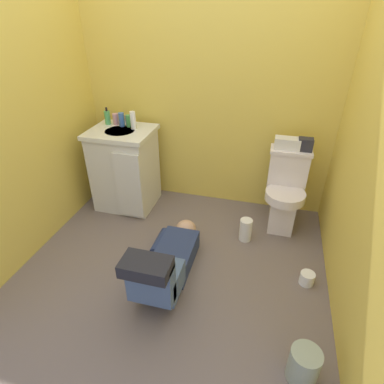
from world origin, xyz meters
TOP-DOWN VIEW (x-y plane):
  - ground_plane at (0.00, 0.00)m, footprint 2.90×3.08m
  - wall_back at (0.00, 1.08)m, footprint 2.56×0.08m
  - wall_left at (-1.24, 0.00)m, footprint 0.08×2.08m
  - wall_right at (1.24, 0.00)m, footprint 0.08×2.08m
  - toilet at (0.82, 0.73)m, footprint 0.36×0.46m
  - vanity_cabinet at (-0.75, 0.70)m, footprint 0.60×0.53m
  - faucet at (-0.75, 0.85)m, footprint 0.02×0.02m
  - person_plumber at (-0.00, -0.23)m, footprint 0.39×1.06m
  - tissue_box at (0.78, 0.83)m, footprint 0.22×0.11m
  - toiletry_bag at (0.93, 0.83)m, footprint 0.12×0.09m
  - soap_dispenser at (-0.94, 0.83)m, footprint 0.06×0.06m
  - bottle_pink at (-0.86, 0.84)m, footprint 0.05×0.05m
  - bottle_blue at (-0.78, 0.81)m, footprint 0.05×0.05m
  - bottle_green at (-0.71, 0.81)m, footprint 0.06×0.06m
  - bottle_white at (-0.65, 0.77)m, footprint 0.05×0.05m
  - trash_can at (0.98, -0.74)m, footprint 0.17×0.17m
  - paper_towel_roll at (0.52, 0.42)m, footprint 0.11×0.11m
  - toilet_paper_roll at (1.04, 0.01)m, footprint 0.11×0.11m

SIDE VIEW (x-z plane):
  - ground_plane at x=0.00m, z-range -0.04..0.00m
  - toilet_paper_roll at x=1.04m, z-range 0.00..0.10m
  - paper_towel_roll at x=0.52m, z-range 0.00..0.21m
  - trash_can at x=0.98m, z-range 0.00..0.22m
  - person_plumber at x=0.00m, z-range -0.08..0.44m
  - toilet at x=0.82m, z-range -0.01..0.74m
  - vanity_cabinet at x=-0.75m, z-range 0.01..0.83m
  - tissue_box at x=0.78m, z-range 0.75..0.85m
  - toiletry_bag at x=0.93m, z-range 0.75..0.86m
  - faucet at x=-0.75m, z-range 0.82..0.92m
  - bottle_pink at x=-0.86m, z-range 0.82..0.93m
  - bottle_green at x=-0.71m, z-range 0.82..0.93m
  - bottle_blue at x=-0.78m, z-range 0.82..0.95m
  - soap_dispenser at x=-0.94m, z-range 0.80..0.97m
  - bottle_white at x=-0.65m, z-range 0.82..0.99m
  - wall_back at x=0.00m, z-range 0.00..2.40m
  - wall_left at x=-1.24m, z-range 0.00..2.40m
  - wall_right at x=1.24m, z-range 0.00..2.40m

